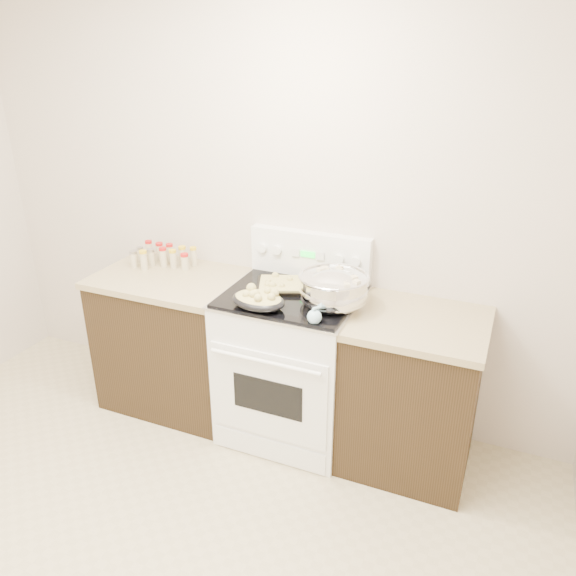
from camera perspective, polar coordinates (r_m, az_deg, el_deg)
The scene contains 10 objects.
room_shell at distance 2.04m, azimuth -25.01°, elevation 5.38°, with size 4.10×3.60×2.75m.
counter_left at distance 3.80m, azimuth -11.28°, elevation -5.13°, with size 0.93×0.67×0.92m.
counter_right at distance 3.28m, azimuth 12.43°, elevation -10.26°, with size 0.73×0.67×0.92m.
kitchen_range at distance 3.43m, azimuth 0.36°, elevation -7.48°, with size 0.78×0.73×1.22m.
mixing_bowl at distance 3.06m, azimuth 4.65°, elevation -0.17°, with size 0.45×0.45×0.23m.
roasting_pan at distance 3.04m, azimuth -3.03°, elevation -1.15°, with size 0.34×0.26×0.11m.
baking_sheet at distance 3.29m, azimuth 0.14°, elevation 0.33°, with size 0.47×0.40×0.06m.
wooden_spoon at distance 3.22m, azimuth -3.15°, elevation -0.37°, with size 0.17×0.21×0.04m.
blue_ladle at distance 2.90m, azimuth 2.85°, elevation -2.80°, with size 0.10×0.27×0.10m.
spice_jars at distance 3.77m, azimuth -12.69°, elevation 3.19°, with size 0.40×0.24×0.13m.
Camera 1 is at (1.48, -1.28, 2.27)m, focal length 35.00 mm.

